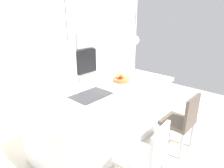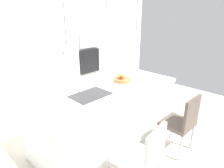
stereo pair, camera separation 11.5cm
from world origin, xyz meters
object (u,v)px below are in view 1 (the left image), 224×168
Objects in this scene: oven at (87,61)px; chair_near at (146,155)px; fruit_bowl at (121,79)px; microwave at (86,40)px; chair_middle at (182,120)px.

oven is 2.98m from chair_near.
oven is 0.62× the size of chair_near.
chair_near is (-0.87, -1.07, -0.44)m from fruit_bowl.
chair_near is (-1.42, -2.59, -0.41)m from oven.
microwave is at bearing 61.31° from chair_near.
chair_middle is (0.11, -1.07, -0.42)m from fruit_bowl.
oven is at bearing 70.07° from fruit_bowl.
chair_middle is (-0.44, -2.59, -0.39)m from oven.
microwave is 0.59× the size of chair_middle.
chair_middle is at bearing 0.19° from chair_near.
fruit_bowl is 0.53× the size of microwave.
fruit_bowl is at bearing -109.93° from microwave.
oven is at bearing 61.31° from chair_near.
oven reaches higher than fruit_bowl.
fruit_bowl reaches higher than chair_middle.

